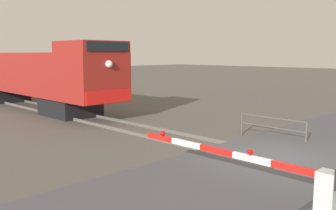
{
  "coord_description": "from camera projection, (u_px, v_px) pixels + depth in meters",
  "views": [
    {
      "loc": [
        -10.73,
        -5.86,
        3.51
      ],
      "look_at": [
        -0.92,
        4.06,
        1.58
      ],
      "focal_mm": 39.52,
      "sensor_mm": 36.0,
      "label": 1
    }
  ],
  "objects": [
    {
      "name": "ground_plane",
      "position": [
        275.0,
        162.0,
        12.09
      ],
      "size": [
        160.0,
        160.0,
        0.0
      ],
      "primitive_type": "plane",
      "color": "#514C47"
    },
    {
      "name": "rail_track_left",
      "position": [
        264.0,
        164.0,
        11.58
      ],
      "size": [
        0.08,
        80.0,
        0.15
      ],
      "primitive_type": "cube",
      "color": "#59544C",
      "rests_on": "ground_plane"
    },
    {
      "name": "rail_track_right",
      "position": [
        286.0,
        156.0,
        12.57
      ],
      "size": [
        0.08,
        80.0,
        0.15
      ],
      "primitive_type": "cube",
      "color": "#59544C",
      "rests_on": "ground_plane"
    },
    {
      "name": "road_surface",
      "position": [
        275.0,
        160.0,
        12.07
      ],
      "size": [
        36.0,
        4.82,
        0.15
      ],
      "primitive_type": "cube",
      "color": "#47474C",
      "rests_on": "ground_plane"
    },
    {
      "name": "locomotive",
      "position": [
        34.0,
        75.0,
        24.04
      ],
      "size": [
        2.85,
        17.16,
        4.16
      ],
      "color": "black",
      "rests_on": "ground_plane"
    },
    {
      "name": "crossing_gate",
      "position": [
        294.0,
        184.0,
        7.58
      ],
      "size": [
        0.36,
        5.68,
        1.4
      ],
      "color": "silver",
      "rests_on": "ground_plane"
    },
    {
      "name": "guard_railing",
      "position": [
        272.0,
        125.0,
        15.12
      ],
      "size": [
        0.08,
        3.0,
        0.95
      ],
      "color": "#4C4742",
      "rests_on": "ground_plane"
    }
  ]
}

